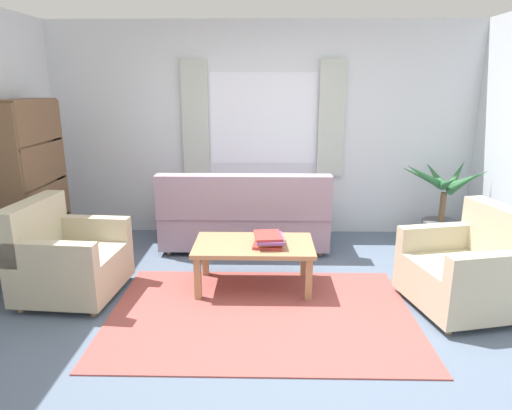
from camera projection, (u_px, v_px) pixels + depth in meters
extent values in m
plane|color=slate|center=(261.00, 314.00, 3.75)|extent=(6.24, 6.24, 0.00)
cube|color=silver|center=(263.00, 131.00, 5.59)|extent=(5.32, 0.12, 2.60)
cube|color=white|center=(263.00, 119.00, 5.49)|extent=(1.30, 0.01, 1.10)
cube|color=#B2BCB2|center=(195.00, 119.00, 5.48)|extent=(0.32, 0.06, 1.40)
cube|color=#B2BCB2|center=(331.00, 119.00, 5.44)|extent=(0.32, 0.06, 1.40)
cube|color=#9E4C47|center=(261.00, 314.00, 3.74)|extent=(2.52, 1.69, 0.01)
cube|color=#998499|center=(245.00, 225.00, 5.28)|extent=(1.90, 0.80, 0.38)
cube|color=#998499|center=(244.00, 197.00, 4.86)|extent=(1.90, 0.20, 0.48)
cube|color=#998499|center=(320.00, 200.00, 5.18)|extent=(0.16, 0.80, 0.24)
cube|color=#998499|center=(170.00, 200.00, 5.22)|extent=(0.16, 0.80, 0.24)
cylinder|color=#A87F56|center=(314.00, 235.00, 5.61)|extent=(0.06, 0.06, 0.06)
cylinder|color=#A87F56|center=(179.00, 234.00, 5.65)|extent=(0.06, 0.06, 0.06)
cylinder|color=#A87F56|center=(319.00, 253.00, 5.03)|extent=(0.06, 0.06, 0.06)
cylinder|color=#A87F56|center=(169.00, 252.00, 5.07)|extent=(0.06, 0.06, 0.06)
cube|color=#BCB293|center=(74.00, 271.00, 4.03)|extent=(0.86, 0.90, 0.36)
cube|color=#BCB293|center=(33.00, 226.00, 3.95)|extent=(0.24, 0.85, 0.46)
cube|color=#BCB293|center=(48.00, 255.00, 3.61)|extent=(0.81, 0.18, 0.22)
cube|color=#BCB293|center=(89.00, 228.00, 4.30)|extent=(0.81, 0.18, 0.22)
cylinder|color=#A87F56|center=(93.00, 312.00, 3.73)|extent=(0.05, 0.05, 0.06)
cylinder|color=#A87F56|center=(124.00, 278.00, 4.38)|extent=(0.05, 0.05, 0.06)
cylinder|color=#A87F56|center=(21.00, 308.00, 3.79)|extent=(0.05, 0.05, 0.06)
cylinder|color=#A87F56|center=(62.00, 275.00, 4.44)|extent=(0.05, 0.05, 0.06)
cube|color=#BCB293|center=(461.00, 283.00, 3.78)|extent=(0.96, 0.99, 0.36)
cube|color=#BCB293|center=(502.00, 234.00, 3.74)|extent=(0.36, 0.86, 0.46)
cube|color=#BCB293|center=(440.00, 237.00, 4.05)|extent=(0.81, 0.29, 0.22)
cube|color=#BCB293|center=(496.00, 268.00, 3.37)|extent=(0.81, 0.29, 0.22)
cylinder|color=#A87F56|center=(404.00, 291.00, 4.10)|extent=(0.05, 0.05, 0.06)
cylinder|color=#A87F56|center=(448.00, 330.00, 3.46)|extent=(0.05, 0.05, 0.06)
cylinder|color=#A87F56|center=(466.00, 285.00, 4.22)|extent=(0.05, 0.05, 0.06)
cube|color=#A87F56|center=(254.00, 245.00, 4.14)|extent=(1.10, 0.64, 0.04)
cube|color=#A87F56|center=(198.00, 279.00, 3.96)|extent=(0.06, 0.06, 0.40)
cube|color=#A87F56|center=(309.00, 280.00, 3.94)|extent=(0.06, 0.06, 0.40)
cube|color=#A87F56|center=(205.00, 257.00, 4.46)|extent=(0.06, 0.06, 0.40)
cube|color=#A87F56|center=(304.00, 257.00, 4.44)|extent=(0.06, 0.06, 0.40)
cube|color=#B23833|center=(268.00, 243.00, 4.10)|extent=(0.29, 0.33, 0.03)
cube|color=orange|center=(268.00, 240.00, 4.09)|extent=(0.24, 0.28, 0.03)
cube|color=#7F478C|center=(270.00, 238.00, 4.07)|extent=(0.27, 0.34, 0.03)
cube|color=#B23833|center=(268.00, 236.00, 4.06)|extent=(0.27, 0.32, 0.02)
cylinder|color=#56565B|center=(440.00, 233.00, 5.36)|extent=(0.43, 0.43, 0.29)
cylinder|color=brown|center=(442.00, 207.00, 5.27)|extent=(0.07, 0.07, 0.35)
cone|color=#2D6638|center=(468.00, 180.00, 5.14)|extent=(0.48, 0.19, 0.32)
cone|color=#2D6638|center=(457.00, 174.00, 5.34)|extent=(0.42, 0.44, 0.37)
cone|color=#2D6638|center=(434.00, 174.00, 5.42)|extent=(0.16, 0.50, 0.30)
cone|color=#2D6638|center=(422.00, 176.00, 5.25)|extent=(0.52, 0.25, 0.29)
cone|color=#2D6638|center=(424.00, 175.00, 5.04)|extent=(0.60, 0.41, 0.39)
cone|color=#2D6638|center=(448.00, 183.00, 4.96)|extent=(0.18, 0.49, 0.29)
cone|color=#2D6638|center=(464.00, 182.00, 4.99)|extent=(0.29, 0.42, 0.40)
cube|color=brown|center=(53.00, 176.00, 5.08)|extent=(0.30, 0.04, 1.70)
cube|color=brown|center=(9.00, 195.00, 4.21)|extent=(0.30, 0.04, 1.70)
cube|color=brown|center=(47.00, 185.00, 4.64)|extent=(0.02, 0.90, 1.70)
cube|color=brown|center=(43.00, 261.00, 4.86)|extent=(0.30, 0.86, 0.02)
cube|color=brown|center=(38.00, 223.00, 4.75)|extent=(0.30, 0.86, 0.02)
cube|color=brown|center=(33.00, 184.00, 4.64)|extent=(0.30, 0.86, 0.02)
cube|color=brown|center=(28.00, 143.00, 4.53)|extent=(0.30, 0.86, 0.02)
cube|color=brown|center=(22.00, 100.00, 4.42)|extent=(0.30, 0.86, 0.02)
cube|color=#387F4C|center=(47.00, 165.00, 4.95)|extent=(0.27, 0.07, 0.25)
cube|color=#335199|center=(44.00, 169.00, 4.87)|extent=(0.23, 0.09, 0.19)
cube|color=#335199|center=(39.00, 169.00, 4.76)|extent=(0.28, 0.10, 0.23)
cube|color=#5B8E93|center=(35.00, 173.00, 4.68)|extent=(0.26, 0.06, 0.19)
cube|color=#2D2D33|center=(31.00, 170.00, 4.59)|extent=(0.24, 0.08, 0.27)
cube|color=#B23833|center=(26.00, 175.00, 4.51)|extent=(0.23, 0.09, 0.22)
cube|color=#387F4C|center=(21.00, 176.00, 4.42)|extent=(0.27, 0.07, 0.23)
cube|color=gold|center=(18.00, 178.00, 4.35)|extent=(0.25, 0.06, 0.22)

